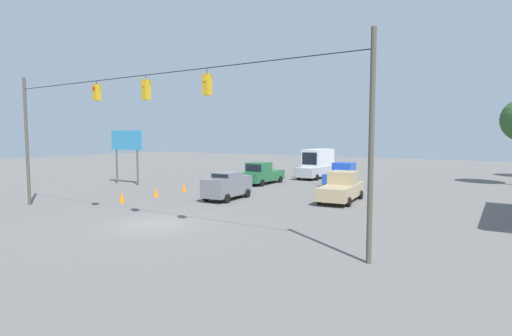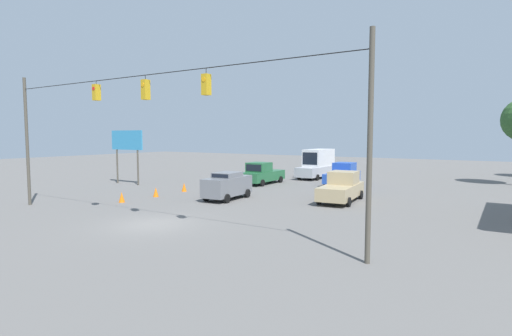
# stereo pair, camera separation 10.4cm
# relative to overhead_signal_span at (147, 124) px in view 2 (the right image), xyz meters

# --- Properties ---
(ground_plane) EXTENTS (140.00, 140.00, 0.00)m
(ground_plane) POSITION_rel_overhead_signal_span_xyz_m (0.03, -0.32, -5.29)
(ground_plane) COLOR #605E5B
(overhead_signal_span) EXTENTS (23.37, 0.38, 8.55)m
(overhead_signal_span) POSITION_rel_overhead_signal_span_xyz_m (0.00, 0.00, 0.00)
(overhead_signal_span) COLOR #4C473D
(overhead_signal_span) RESTS_ON ground_plane
(sedan_grey_withflow_mid) EXTENTS (2.21, 4.57, 2.01)m
(sedan_grey_withflow_mid) POSITION_rel_overhead_signal_span_xyz_m (1.68, -9.15, -4.24)
(sedan_grey_withflow_mid) COLOR slate
(sedan_grey_withflow_mid) RESTS_ON ground_plane
(pickup_truck_blue_oncoming_deep) EXTENTS (2.32, 5.44, 2.12)m
(pickup_truck_blue_oncoming_deep) POSITION_rel_overhead_signal_span_xyz_m (-2.49, -21.92, -4.31)
(pickup_truck_blue_oncoming_deep) COLOR #234CB2
(pickup_truck_blue_oncoming_deep) RESTS_ON ground_plane
(pickup_truck_green_withflow_far) EXTENTS (2.33, 5.41, 2.12)m
(pickup_truck_green_withflow_far) POSITION_rel_overhead_signal_span_xyz_m (4.48, -18.53, -4.31)
(pickup_truck_green_withflow_far) COLOR #236038
(pickup_truck_green_withflow_far) RESTS_ON ground_plane
(pickup_truck_tan_oncoming_far) EXTENTS (2.65, 5.76, 2.12)m
(pickup_truck_tan_oncoming_far) POSITION_rel_overhead_signal_span_xyz_m (-5.77, -12.83, -4.31)
(pickup_truck_tan_oncoming_far) COLOR tan
(pickup_truck_tan_oncoming_far) RESTS_ON ground_plane
(box_truck_silver_withflow_deep) EXTENTS (2.42, 7.07, 3.19)m
(box_truck_silver_withflow_deep) POSITION_rel_overhead_signal_span_xyz_m (2.13, -26.64, -3.73)
(box_truck_silver_withflow_deep) COLOR #A8AAB2
(box_truck_silver_withflow_deep) RESTS_ON ground_plane
(traffic_cone_nearest) EXTENTS (0.43, 0.43, 0.74)m
(traffic_cone_nearest) POSITION_rel_overhead_signal_span_xyz_m (7.15, -4.03, -4.92)
(traffic_cone_nearest) COLOR orange
(traffic_cone_nearest) RESTS_ON ground_plane
(traffic_cone_second) EXTENTS (0.43, 0.43, 0.74)m
(traffic_cone_second) POSITION_rel_overhead_signal_span_xyz_m (7.04, -7.14, -4.92)
(traffic_cone_second) COLOR orange
(traffic_cone_second) RESTS_ON ground_plane
(traffic_cone_third) EXTENTS (0.43, 0.43, 0.74)m
(traffic_cone_third) POSITION_rel_overhead_signal_span_xyz_m (7.23, -10.51, -4.92)
(traffic_cone_third) COLOR orange
(traffic_cone_third) RESTS_ON ground_plane
(traffic_cone_fourth) EXTENTS (0.43, 0.43, 0.74)m
(traffic_cone_fourth) POSITION_rel_overhead_signal_span_xyz_m (7.17, -13.92, -4.92)
(traffic_cone_fourth) COLOR orange
(traffic_cone_fourth) RESTS_ON ground_plane
(roadside_billboard) EXTENTS (4.26, 0.16, 5.20)m
(roadside_billboard) POSITION_rel_overhead_signal_span_xyz_m (15.38, -11.40, -1.41)
(roadside_billboard) COLOR #4C473D
(roadside_billboard) RESTS_ON ground_plane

